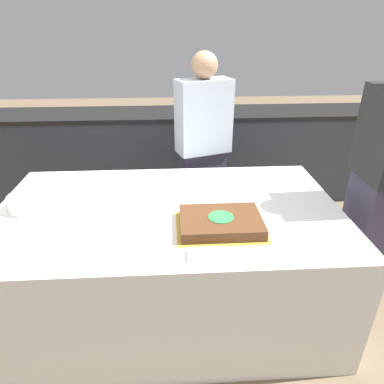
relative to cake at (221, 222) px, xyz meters
name	(u,v)px	position (x,y,z in m)	size (l,w,h in m)	color
ground_plane	(172,304)	(-0.28, 0.23, -0.79)	(14.00, 14.00, 0.00)	#7A664C
back_counter	(169,155)	(-0.28, 1.89, -0.32)	(4.40, 0.58, 0.92)	#333842
dining_table	(170,260)	(-0.28, 0.23, -0.41)	(2.00, 1.17, 0.75)	white
cake	(221,222)	(0.00, 0.00, 0.00)	(0.47, 0.35, 0.07)	gold
plate_stack	(29,202)	(-1.08, 0.28, 0.01)	(0.24, 0.24, 0.08)	white
side_plate_near_cake	(212,199)	(-0.01, 0.32, -0.03)	(0.19, 0.19, 0.00)	white
utensil_pile	(206,255)	(-0.10, -0.24, -0.02)	(0.17, 0.09, 0.02)	white
person_cutting_cake	(203,153)	(0.00, 1.03, 0.01)	(0.45, 0.32, 1.55)	#383347
person_seated_right	(374,188)	(0.95, 0.23, 0.06)	(0.20, 0.35, 1.63)	#383347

